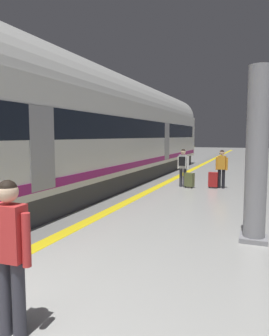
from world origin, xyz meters
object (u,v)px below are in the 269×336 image
object	(u,v)px
traveller_foreground	(8,247)
platform_pillar	(257,159)
suitcase_near	(189,180)
high_speed_train	(90,128)
passenger_near	(183,165)
suitcase_mid	(213,180)
passenger_mid	(222,166)

from	to	relation	value
traveller_foreground	platform_pillar	bearing A→B (deg)	60.97
suitcase_near	platform_pillar	bearing A→B (deg)	-66.96
high_speed_train	traveller_foreground	xyz separation A→B (m)	(3.80, -8.46, -1.50)
high_speed_train	passenger_near	xyz separation A→B (m)	(3.23, 2.30, -1.53)
passenger_near	suitcase_near	world-z (taller)	passenger_near
traveller_foreground	suitcase_mid	xyz separation A→B (m)	(0.70, 10.92, -0.64)
high_speed_train	passenger_mid	size ratio (longest dim) A/B	19.54
high_speed_train	suitcase_mid	distance (m)	5.55
suitcase_near	passenger_mid	size ratio (longest dim) A/B	0.40
passenger_near	passenger_mid	world-z (taller)	passenger_near
suitcase_near	passenger_mid	world-z (taller)	passenger_mid
high_speed_train	passenger_mid	distance (m)	5.67
passenger_mid	platform_pillar	size ratio (longest dim) A/B	0.45
traveller_foreground	suitcase_near	size ratio (longest dim) A/B	2.72
high_speed_train	traveller_foreground	size ratio (longest dim) A/B	18.13
high_speed_train	suitcase_mid	xyz separation A→B (m)	(4.49, 2.46, -2.14)
high_speed_train	suitcase_mid	size ratio (longest dim) A/B	46.91
high_speed_train	suitcase_mid	bearing A→B (deg)	28.68
suitcase_near	suitcase_mid	bearing A→B (deg)	17.75
high_speed_train	platform_pillar	xyz separation A→B (m)	(6.21, -4.11, -0.78)
passenger_near	platform_pillar	world-z (taller)	platform_pillar
passenger_near	platform_pillar	distance (m)	7.11
suitcase_mid	traveller_foreground	bearing A→B (deg)	-93.65
passenger_mid	suitcase_mid	bearing A→B (deg)	-162.32
traveller_foreground	high_speed_train	bearing A→B (deg)	114.17
traveller_foreground	passenger_near	world-z (taller)	traveller_foreground
passenger_mid	platform_pillar	world-z (taller)	platform_pillar
passenger_mid	platform_pillar	distance (m)	6.86
passenger_near	suitcase_near	distance (m)	0.72
suitcase_near	high_speed_train	bearing A→B (deg)	-148.72
platform_pillar	traveller_foreground	bearing A→B (deg)	-119.03
passenger_near	platform_pillar	bearing A→B (deg)	-65.01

